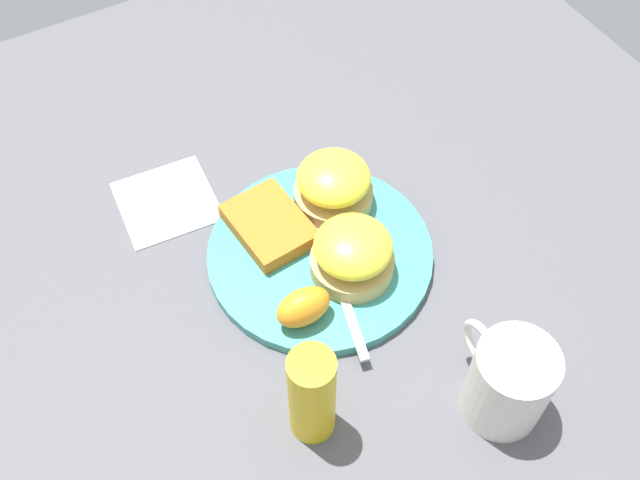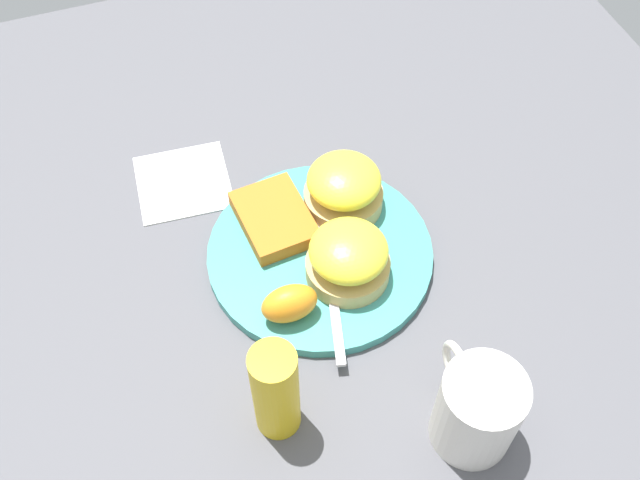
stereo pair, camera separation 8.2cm
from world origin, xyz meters
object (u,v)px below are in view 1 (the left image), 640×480
Objects in this scene: sandwich_benedict_left at (353,253)px; hashbrown_patty at (269,225)px; sandwich_benedict_right at (333,185)px; fork at (335,272)px; orange_wedge at (303,307)px; condiment_bottle at (312,396)px; cup at (508,382)px.

hashbrown_patty is (0.09, 0.05, -0.02)m from sandwich_benedict_left.
fork is (-0.09, 0.05, -0.03)m from sandwich_benedict_right.
orange_wedge is at bearing 119.88° from fork.
condiment_bottle reaches higher than hashbrown_patty.
condiment_bottle is at bearing 142.61° from fork.
sandwich_benedict_left is 0.48× the size of fork.
sandwich_benedict_left is 0.21m from cup.
hashbrown_patty is 0.52× the size of fork.
sandwich_benedict_left is at bearing -43.07° from condiment_bottle.
orange_wedge is at bearing 170.10° from hashbrown_patty.
orange_wedge is at bearing 110.57° from sandwich_benedict_left.
orange_wedge is at bearing -24.26° from condiment_bottle.
cup is (-0.21, -0.07, 0.03)m from fork.
condiment_bottle is (-0.10, 0.05, 0.03)m from orange_wedge.
sandwich_benedict_right is at bearing -28.78° from fork.
fork is at bearing -60.12° from orange_wedge.
sandwich_benedict_left is at bearing 13.73° from cup.
orange_wedge reaches higher than hashbrown_patty.
hashbrown_patty is at bearing 19.42° from cup.
hashbrown_patty is at bearing 30.57° from sandwich_benedict_left.
fork is at bearing 151.22° from sandwich_benedict_right.
cup reaches higher than hashbrown_patty.
condiment_bottle reaches higher than sandwich_benedict_right.
hashbrown_patty reaches higher than fork.
sandwich_benedict_left reaches higher than orange_wedge.
cup is (-0.29, -0.10, 0.03)m from hashbrown_patty.
hashbrown_patty is at bearing 21.98° from fork.
sandwich_benedict_right reaches higher than hashbrown_patty.
cup reaches higher than orange_wedge.
sandwich_benedict_right is 0.72× the size of condiment_bottle.
orange_wedge is 0.54× the size of cup.
fork is (0.00, 0.02, -0.03)m from sandwich_benedict_left.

